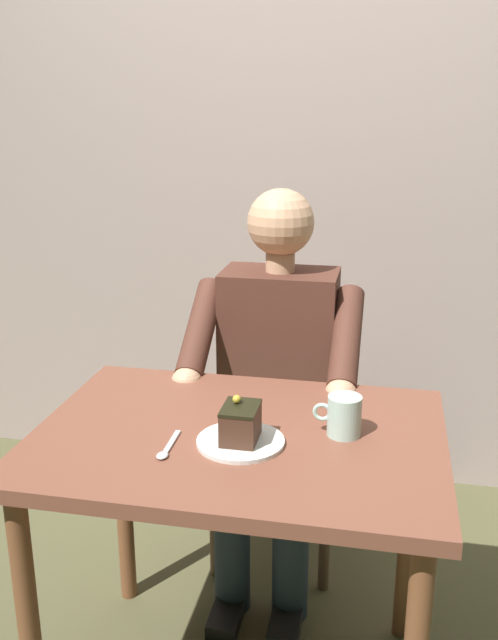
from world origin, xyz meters
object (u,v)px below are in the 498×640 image
Objects in this scene: seated_person at (275,385)px; dessert_spoon at (167,449)px; cake_slice at (240,423)px; coffee_cup at (344,415)px; chair at (283,410)px; dining_table at (239,471)px.

seated_person is 8.85× the size of dessert_spoon.
cake_slice is (-0.02, 0.59, 0.15)m from seated_person.
seated_person reaches higher than dessert_spoon.
coffee_cup is at bearing -157.89° from cake_slice.
dessert_spoon is at bearing 22.67° from coffee_cup.
coffee_cup is (-0.24, 0.67, 0.31)m from chair.
chair reaches higher than dessert_spoon.
dining_table is at bearing -73.15° from cake_slice.
chair is 0.24m from seated_person.
coffee_cup reaches higher than dining_table.
dining_table is 0.72m from chair.
cake_slice reaches higher than dessert_spoon.
chair is at bearing -69.88° from coffee_cup.
seated_person is (0.00, 0.17, 0.16)m from chair.
chair is at bearing -88.72° from cake_slice.
chair is 0.78m from coffee_cup.
seated_person reaches higher than chair.
chair is 0.82m from cake_slice.
coffee_cup is (-0.24, 0.50, 0.15)m from seated_person.
dessert_spoon is at bearing 23.48° from cake_slice.
seated_person is at bearing 90.00° from chair.
cake_slice reaches higher than coffee_cup.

